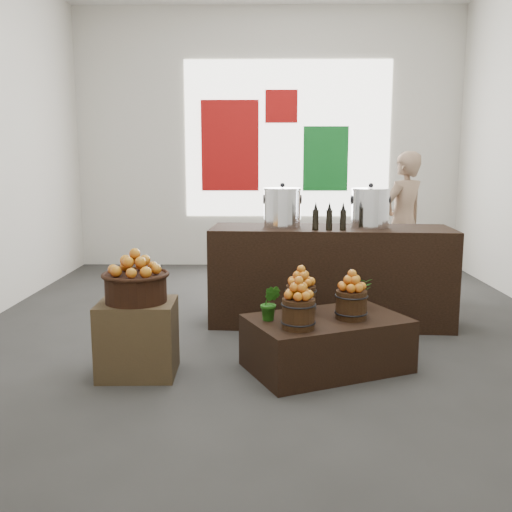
{
  "coord_description": "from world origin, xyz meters",
  "views": [
    {
      "loc": [
        -0.07,
        -5.61,
        1.68
      ],
      "look_at": [
        -0.14,
        -0.4,
        0.8
      ],
      "focal_mm": 40.0,
      "sensor_mm": 36.0,
      "label": 1
    }
  ],
  "objects_px": {
    "counter": "(330,275)",
    "crate": "(138,338)",
    "stock_pot_center": "(370,209)",
    "shopper": "(403,222)",
    "display_table": "(327,343)",
    "wicker_basket": "(136,288)",
    "stock_pot_left": "(282,209)"
  },
  "relations": [
    {
      "from": "shopper",
      "to": "stock_pot_left",
      "type": "bearing_deg",
      "value": 7.0
    },
    {
      "from": "wicker_basket",
      "to": "shopper",
      "type": "xyz_separation_m",
      "value": [
        2.77,
        2.96,
        0.2
      ]
    },
    {
      "from": "counter",
      "to": "crate",
      "type": "bearing_deg",
      "value": -134.64
    },
    {
      "from": "stock_pot_left",
      "to": "shopper",
      "type": "distance_m",
      "value": 2.16
    },
    {
      "from": "crate",
      "to": "wicker_basket",
      "type": "distance_m",
      "value": 0.4
    },
    {
      "from": "counter",
      "to": "shopper",
      "type": "relative_size",
      "value": 1.37
    },
    {
      "from": "display_table",
      "to": "shopper",
      "type": "bearing_deg",
      "value": 41.92
    },
    {
      "from": "wicker_basket",
      "to": "stock_pot_left",
      "type": "distance_m",
      "value": 2.0
    },
    {
      "from": "shopper",
      "to": "stock_pot_center",
      "type": "bearing_deg",
      "value": 29.78
    },
    {
      "from": "stock_pot_center",
      "to": "shopper",
      "type": "height_order",
      "value": "shopper"
    },
    {
      "from": "display_table",
      "to": "shopper",
      "type": "relative_size",
      "value": 0.69
    },
    {
      "from": "crate",
      "to": "shopper",
      "type": "bearing_deg",
      "value": 46.9
    },
    {
      "from": "stock_pot_center",
      "to": "shopper",
      "type": "distance_m",
      "value": 1.67
    },
    {
      "from": "stock_pot_center",
      "to": "shopper",
      "type": "bearing_deg",
      "value": 64.72
    },
    {
      "from": "counter",
      "to": "stock_pot_left",
      "type": "distance_m",
      "value": 0.85
    },
    {
      "from": "crate",
      "to": "stock_pot_center",
      "type": "bearing_deg",
      "value": 35.51
    },
    {
      "from": "crate",
      "to": "stock_pot_center",
      "type": "relative_size",
      "value": 1.57
    },
    {
      "from": "wicker_basket",
      "to": "shopper",
      "type": "bearing_deg",
      "value": 46.9
    },
    {
      "from": "shopper",
      "to": "counter",
      "type": "bearing_deg",
      "value": 18.32
    },
    {
      "from": "wicker_basket",
      "to": "counter",
      "type": "xyz_separation_m",
      "value": [
        1.68,
        1.5,
        -0.2
      ]
    },
    {
      "from": "crate",
      "to": "stock_pot_left",
      "type": "relative_size",
      "value": 1.57
    },
    {
      "from": "display_table",
      "to": "stock_pot_center",
      "type": "bearing_deg",
      "value": 43.11
    },
    {
      "from": "crate",
      "to": "stock_pot_left",
      "type": "bearing_deg",
      "value": 52.38
    },
    {
      "from": "stock_pot_left",
      "to": "stock_pot_center",
      "type": "bearing_deg",
      "value": -3.59
    },
    {
      "from": "crate",
      "to": "shopper",
      "type": "relative_size",
      "value": 0.33
    },
    {
      "from": "wicker_basket",
      "to": "display_table",
      "type": "bearing_deg",
      "value": 5.65
    },
    {
      "from": "wicker_basket",
      "to": "counter",
      "type": "height_order",
      "value": "counter"
    },
    {
      "from": "stock_pot_left",
      "to": "stock_pot_center",
      "type": "height_order",
      "value": "same"
    },
    {
      "from": "counter",
      "to": "display_table",
      "type": "bearing_deg",
      "value": -93.82
    },
    {
      "from": "counter",
      "to": "shopper",
      "type": "distance_m",
      "value": 1.86
    },
    {
      "from": "display_table",
      "to": "stock_pot_center",
      "type": "distance_m",
      "value": 1.74
    },
    {
      "from": "crate",
      "to": "counter",
      "type": "height_order",
      "value": "counter"
    }
  ]
}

